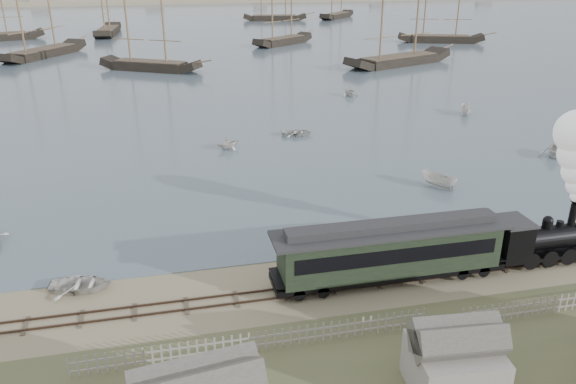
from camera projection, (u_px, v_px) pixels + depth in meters
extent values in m
plane|color=gray|center=(336.00, 270.00, 37.39)|extent=(600.00, 600.00, 0.00)
cube|color=#4E5E70|center=(186.00, 20.00, 190.35)|extent=(600.00, 336.00, 0.06)
cube|color=#39281F|center=(348.00, 289.00, 35.10)|extent=(120.00, 0.08, 0.12)
cube|color=#39281F|center=(343.00, 281.00, 36.00)|extent=(120.00, 0.08, 0.12)
cube|color=#413429|center=(346.00, 286.00, 35.58)|extent=(120.00, 1.80, 0.06)
cube|color=tan|center=(176.00, 3.00, 262.35)|extent=(500.00, 20.00, 1.80)
cube|color=black|center=(545.00, 251.00, 38.22)|extent=(7.33, 2.16, 0.27)
cylinder|color=black|center=(542.00, 238.00, 37.72)|extent=(4.53, 1.62, 1.62)
cube|color=black|center=(511.00, 239.00, 37.15)|extent=(1.94, 2.37, 2.48)
cube|color=#2B2B2D|center=(514.00, 221.00, 36.65)|extent=(2.16, 2.59, 0.13)
cylinder|color=black|center=(573.00, 216.00, 37.58)|extent=(0.47, 0.47, 1.72)
sphere|color=black|center=(548.00, 221.00, 37.28)|extent=(0.69, 0.69, 0.69)
cube|color=black|center=(388.00, 271.00, 35.88)|extent=(15.11, 2.48, 0.38)
cube|color=black|center=(390.00, 250.00, 35.30)|extent=(14.03, 2.70, 2.70)
cube|color=black|center=(399.00, 256.00, 33.96)|extent=(12.95, 0.06, 0.97)
cube|color=black|center=(382.00, 236.00, 36.43)|extent=(12.95, 0.06, 0.97)
cube|color=#2B2B2D|center=(391.00, 230.00, 34.76)|extent=(15.11, 2.91, 0.19)
cube|color=#2B2B2D|center=(392.00, 225.00, 34.63)|extent=(13.49, 1.29, 0.49)
imported|color=silver|center=(81.00, 284.00, 35.02)|extent=(3.19, 4.15, 0.80)
imported|color=silver|center=(228.00, 143.00, 60.85)|extent=(3.12, 3.31, 1.39)
imported|color=silver|center=(439.00, 180.00, 50.51)|extent=(3.66, 3.03, 1.36)
imported|color=silver|center=(297.00, 132.00, 65.55)|extent=(3.12, 3.97, 0.74)
imported|color=silver|center=(555.00, 149.00, 58.30)|extent=(4.45, 4.32, 1.79)
imported|color=silver|center=(466.00, 110.00, 74.28)|extent=(3.50, 2.39, 1.26)
imported|color=silver|center=(350.00, 91.00, 84.17)|extent=(3.49, 3.20, 1.55)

